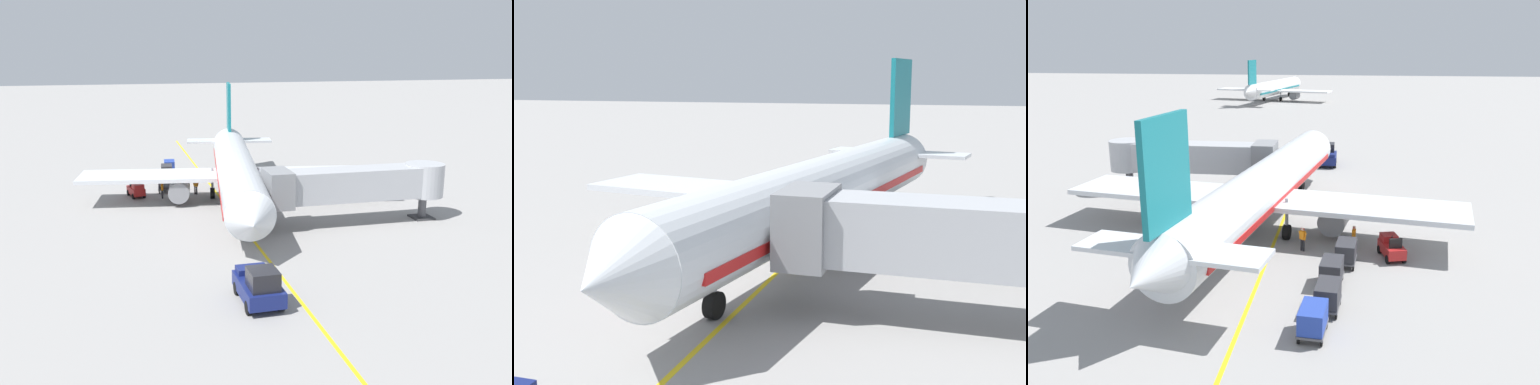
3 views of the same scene
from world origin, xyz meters
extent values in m
plane|color=gray|center=(0.00, 0.00, 0.00)|extent=(400.00, 400.00, 0.00)
cube|color=gold|center=(0.00, 0.00, 0.00)|extent=(0.24, 80.00, 0.01)
cylinder|color=silver|center=(-1.15, 0.85, 3.29)|extent=(8.58, 32.19, 3.70)
cube|color=red|center=(-1.15, 0.85, 2.82)|extent=(8.22, 29.66, 0.44)
cone|color=silver|center=(1.49, 17.84, 3.29)|extent=(3.95, 2.93, 3.63)
cone|color=silver|center=(-3.83, -16.34, 3.58)|extent=(3.54, 3.25, 3.14)
cube|color=black|center=(1.22, 16.06, 3.93)|extent=(2.91, 1.51, 0.60)
cube|color=silver|center=(-1.31, -0.14, 2.64)|extent=(30.44, 9.75, 0.36)
cylinder|color=gray|center=(-6.62, 1.50, 1.39)|extent=(2.47, 3.47, 2.00)
cylinder|color=gray|center=(4.25, -0.20, 1.39)|extent=(2.47, 3.47, 2.00)
cube|color=#14707A|center=(-3.46, -13.97, 7.88)|extent=(0.99, 4.40, 5.50)
cube|color=silver|center=(-3.43, -13.78, 3.84)|extent=(10.28, 4.11, 0.24)
cylinder|color=black|center=(0.57, 11.91, 0.55)|extent=(0.61, 1.16, 1.10)
cylinder|color=gray|center=(0.57, 11.91, 2.10)|extent=(0.24, 0.24, 2.00)
cylinder|color=black|center=(-3.73, -0.77, 0.55)|extent=(0.61, 1.16, 1.10)
cylinder|color=gray|center=(-3.73, -0.77, 2.10)|extent=(0.24, 0.24, 2.00)
cylinder|color=black|center=(0.81, -1.48, 0.55)|extent=(0.61, 1.16, 1.10)
cylinder|color=gray|center=(0.81, -1.48, 2.10)|extent=(0.24, 0.24, 2.00)
cube|color=#A8AAAF|center=(-8.86, 9.86, 3.49)|extent=(14.07, 2.80, 2.60)
cube|color=gray|center=(-2.63, 9.86, 3.49)|extent=(2.00, 3.50, 2.99)
cylinder|color=#A8AAAF|center=(-15.90, 9.86, 3.49)|extent=(3.36, 3.36, 2.86)
cylinder|color=#4C4C51|center=(-15.90, 9.86, 1.09)|extent=(0.70, 0.70, 2.19)
cube|color=#38383A|center=(-15.90, 9.86, 0.08)|extent=(1.80, 1.80, 0.16)
cube|color=navy|center=(2.45, 23.39, 0.85)|extent=(2.27, 4.44, 0.90)
cube|color=black|center=(2.44, 24.38, 1.85)|extent=(1.68, 1.87, 1.10)
cube|color=navy|center=(2.48, 21.85, 1.48)|extent=(1.89, 1.13, 0.36)
cylinder|color=black|center=(3.41, 21.98, 0.40)|extent=(0.36, 0.81, 0.80)
cylinder|color=black|center=(1.54, 21.94, 0.40)|extent=(0.36, 0.81, 0.80)
cylinder|color=black|center=(3.36, 24.84, 0.40)|extent=(0.36, 0.81, 0.80)
cylinder|color=black|center=(1.49, 24.80, 0.40)|extent=(0.36, 0.81, 0.80)
cube|color=#B21E1E|center=(8.17, -4.10, 0.63)|extent=(1.80, 2.72, 0.70)
cube|color=#B21E1E|center=(8.00, -3.44, 1.20)|extent=(1.26, 1.28, 0.44)
cube|color=black|center=(8.35, -4.77, 1.30)|extent=(0.85, 0.37, 0.64)
cylinder|color=black|center=(8.14, -3.98, 1.28)|extent=(0.15, 0.28, 0.54)
cylinder|color=black|center=(7.43, -3.40, 0.28)|extent=(0.34, 0.59, 0.56)
cylinder|color=black|center=(8.47, -3.12, 0.28)|extent=(0.34, 0.59, 0.56)
cylinder|color=black|center=(7.88, -5.09, 0.28)|extent=(0.34, 0.59, 0.56)
cylinder|color=black|center=(8.92, -4.81, 0.28)|extent=(0.34, 0.59, 0.56)
cube|color=#4C4C51|center=(5.18, -5.65, 0.42)|extent=(1.49, 2.30, 0.12)
cube|color=#2D2D33|center=(5.18, -5.65, 1.03)|extent=(1.41, 2.19, 1.10)
cylinder|color=#4C4C51|center=(5.30, -4.21, 0.41)|extent=(0.13, 0.70, 0.07)
cylinder|color=black|center=(4.70, -4.78, 0.18)|extent=(0.15, 0.37, 0.36)
cylinder|color=black|center=(5.80, -4.88, 0.18)|extent=(0.15, 0.37, 0.36)
cylinder|color=black|center=(4.55, -6.43, 0.18)|extent=(0.15, 0.37, 0.36)
cylinder|color=black|center=(5.65, -6.52, 0.18)|extent=(0.15, 0.37, 0.36)
cube|color=#4C4C51|center=(4.38, -8.74, 0.42)|extent=(1.49, 2.30, 0.12)
cube|color=#2D2D33|center=(4.38, -8.74, 1.03)|extent=(1.41, 2.19, 1.10)
cylinder|color=#4C4C51|center=(4.50, -7.30, 0.41)|extent=(0.13, 0.70, 0.07)
cylinder|color=black|center=(3.90, -7.87, 0.18)|extent=(0.15, 0.37, 0.36)
cylinder|color=black|center=(5.00, -7.97, 0.18)|extent=(0.15, 0.37, 0.36)
cylinder|color=black|center=(3.76, -9.52, 0.18)|extent=(0.15, 0.37, 0.36)
cylinder|color=black|center=(4.86, -9.61, 0.18)|extent=(0.15, 0.37, 0.36)
cube|color=#4C4C51|center=(4.32, -11.92, 0.42)|extent=(1.49, 2.30, 0.12)
cube|color=#2D2D33|center=(4.32, -11.92, 1.03)|extent=(1.41, 2.19, 1.10)
cylinder|color=#4C4C51|center=(4.44, -10.48, 0.41)|extent=(0.13, 0.70, 0.07)
cylinder|color=black|center=(3.84, -11.05, 0.18)|extent=(0.15, 0.37, 0.36)
cylinder|color=black|center=(4.94, -11.15, 0.18)|extent=(0.15, 0.37, 0.36)
cylinder|color=black|center=(3.69, -12.70, 0.18)|extent=(0.15, 0.37, 0.36)
cylinder|color=black|center=(4.80, -12.79, 0.18)|extent=(0.15, 0.37, 0.36)
cube|color=#4C4C51|center=(3.72, -14.59, 0.42)|extent=(1.49, 2.30, 0.12)
cube|color=#233D9E|center=(3.72, -14.59, 1.03)|extent=(1.41, 2.19, 1.10)
cylinder|color=#4C4C51|center=(3.85, -13.15, 0.41)|extent=(0.13, 0.70, 0.07)
cylinder|color=black|center=(3.24, -13.72, 0.18)|extent=(0.15, 0.37, 0.36)
cylinder|color=black|center=(4.34, -13.82, 0.18)|extent=(0.15, 0.37, 0.36)
cylinder|color=black|center=(3.10, -15.36, 0.18)|extent=(0.15, 0.37, 0.36)
cylinder|color=black|center=(4.20, -15.46, 0.18)|extent=(0.15, 0.37, 0.36)
cylinder|color=#232328|center=(5.65, -2.90, 0.42)|extent=(0.15, 0.15, 0.85)
cylinder|color=#232328|center=(5.67, -2.70, 0.42)|extent=(0.15, 0.15, 0.85)
cube|color=orange|center=(5.66, -2.80, 1.15)|extent=(0.28, 0.40, 0.60)
cylinder|color=orange|center=(5.63, -3.05, 1.10)|extent=(0.11, 0.23, 0.57)
cylinder|color=orange|center=(5.69, -2.55, 1.10)|extent=(0.11, 0.23, 0.57)
sphere|color=beige|center=(5.66, -2.80, 1.58)|extent=(0.22, 0.22, 0.22)
cube|color=red|center=(5.66, -2.80, 1.60)|extent=(0.11, 0.27, 0.10)
cylinder|color=#232328|center=(2.25, -3.67, 0.42)|extent=(0.15, 0.15, 0.85)
cylinder|color=#232328|center=(2.09, -3.55, 0.42)|extent=(0.15, 0.15, 0.85)
cube|color=orange|center=(2.17, -3.61, 1.15)|extent=(0.45, 0.42, 0.60)
cylinder|color=orange|center=(2.37, -3.76, 1.10)|extent=(0.23, 0.20, 0.57)
cylinder|color=orange|center=(1.97, -3.46, 1.10)|extent=(0.23, 0.20, 0.57)
sphere|color=beige|center=(2.17, -3.61, 1.58)|extent=(0.22, 0.22, 0.22)
cube|color=red|center=(2.17, -3.61, 1.60)|extent=(0.26, 0.22, 0.10)
cylinder|color=white|center=(-14.05, 94.45, 3.12)|extent=(9.88, 30.45, 3.52)
cube|color=#14707A|center=(-14.05, 94.45, 2.68)|extent=(9.40, 28.08, 0.42)
cone|color=white|center=(-10.59, 110.42, 3.12)|extent=(3.85, 2.96, 3.44)
cone|color=white|center=(-17.56, 78.30, 3.41)|extent=(3.48, 3.23, 2.99)
cube|color=black|center=(-10.95, 108.75, 3.74)|extent=(2.80, 1.58, 0.57)
cube|color=white|center=(-14.25, 93.53, 2.51)|extent=(28.90, 10.87, 0.34)
cylinder|color=gray|center=(-19.20, 95.38, 1.32)|extent=(2.50, 3.37, 1.90)
cylinder|color=gray|center=(-8.99, 93.16, 1.32)|extent=(2.50, 3.37, 1.90)
cube|color=#14707A|center=(-17.07, 80.53, 7.49)|extent=(1.18, 4.15, 5.22)
cube|color=white|center=(-17.03, 80.71, 3.65)|extent=(9.81, 4.43, 0.23)
cylinder|color=black|center=(-11.80, 104.85, 0.52)|extent=(0.64, 1.11, 1.04)
cylinder|color=gray|center=(-11.80, 104.85, 1.99)|extent=(0.23, 0.23, 1.90)
cylinder|color=black|center=(-16.59, 93.06, 0.52)|extent=(0.64, 1.11, 1.04)
cylinder|color=gray|center=(-16.59, 93.06, 1.99)|extent=(0.23, 0.23, 1.90)
cylinder|color=black|center=(-12.32, 92.13, 0.52)|extent=(0.64, 1.11, 1.04)
cylinder|color=gray|center=(-12.32, 92.13, 1.99)|extent=(0.23, 0.23, 1.90)
camera|label=1|loc=(10.38, 54.34, 14.56)|focal=40.98mm
camera|label=2|loc=(-8.83, 34.21, 9.27)|focal=45.48mm
camera|label=3|loc=(5.32, -37.88, 13.87)|focal=37.51mm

